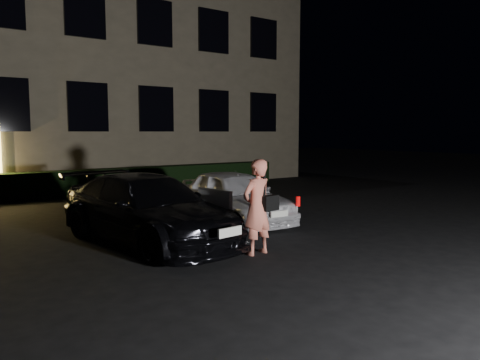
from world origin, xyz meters
TOP-DOWN VIEW (x-y plane):
  - ground at (0.00, 0.00)m, footprint 80.00×80.00m
  - building at (-0.00, 14.99)m, footprint 20.00×8.11m
  - hedge at (0.00, 10.50)m, footprint 15.00×0.70m
  - sedan at (-1.54, 2.80)m, footprint 2.45×4.73m
  - hatch at (0.96, 3.48)m, footprint 1.74×3.77m
  - man at (-0.37, 0.88)m, footprint 0.73×0.49m

SIDE VIEW (x-z plane):
  - ground at x=0.00m, z-range 0.00..0.00m
  - hedge at x=0.00m, z-range 0.00..0.85m
  - hatch at x=0.96m, z-range 0.00..1.25m
  - sedan at x=-1.54m, z-range 0.00..1.31m
  - man at x=-0.37m, z-range 0.00..1.67m
  - building at x=0.00m, z-range 0.00..12.00m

